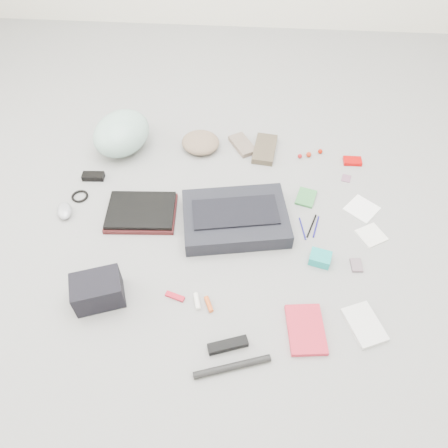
# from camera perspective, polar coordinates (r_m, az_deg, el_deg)

# --- Properties ---
(ground_plane) EXTENTS (4.00, 4.00, 0.00)m
(ground_plane) POSITION_cam_1_polar(r_m,az_deg,el_deg) (2.06, 0.00, -0.88)
(ground_plane) COLOR gray
(messenger_bag) EXTENTS (0.54, 0.42, 0.08)m
(messenger_bag) POSITION_cam_1_polar(r_m,az_deg,el_deg) (2.06, 1.49, 0.73)
(messenger_bag) COLOR black
(messenger_bag) RESTS_ON ground_plane
(bag_flap) EXTENTS (0.42, 0.24, 0.01)m
(bag_flap) POSITION_cam_1_polar(r_m,az_deg,el_deg) (2.02, 1.52, 1.57)
(bag_flap) COLOR black
(bag_flap) RESTS_ON messenger_bag
(laptop_sleeve) EXTENTS (0.35, 0.27, 0.02)m
(laptop_sleeve) POSITION_cam_1_polar(r_m,az_deg,el_deg) (2.15, -10.72, 1.39)
(laptop_sleeve) COLOR #491719
(laptop_sleeve) RESTS_ON ground_plane
(laptop) EXTENTS (0.33, 0.25, 0.02)m
(laptop) POSITION_cam_1_polar(r_m,az_deg,el_deg) (2.14, -10.81, 1.78)
(laptop) COLOR black
(laptop) RESTS_ON laptop_sleeve
(bike_helmet) EXTENTS (0.39, 0.42, 0.21)m
(bike_helmet) POSITION_cam_1_polar(r_m,az_deg,el_deg) (2.47, -13.24, 11.47)
(bike_helmet) COLOR #9BC8BB
(bike_helmet) RESTS_ON ground_plane
(beanie) EXTENTS (0.27, 0.26, 0.07)m
(beanie) POSITION_cam_1_polar(r_m,az_deg,el_deg) (2.46, -3.08, 10.59)
(beanie) COLOR #836A56
(beanie) RESTS_ON ground_plane
(mitten_left) EXTENTS (0.17, 0.20, 0.03)m
(mitten_left) POSITION_cam_1_polar(r_m,az_deg,el_deg) (2.48, 2.42, 10.30)
(mitten_left) COLOR #776559
(mitten_left) RESTS_ON ground_plane
(mitten_right) EXTENTS (0.14, 0.24, 0.03)m
(mitten_right) POSITION_cam_1_polar(r_m,az_deg,el_deg) (2.45, 5.34, 9.72)
(mitten_right) COLOR brown
(mitten_right) RESTS_ON ground_plane
(power_brick) EXTENTS (0.11, 0.06, 0.03)m
(power_brick) POSITION_cam_1_polar(r_m,az_deg,el_deg) (2.39, -16.70, 5.99)
(power_brick) COLOR black
(power_brick) RESTS_ON ground_plane
(cable_coil) EXTENTS (0.09, 0.09, 0.01)m
(cable_coil) POSITION_cam_1_polar(r_m,az_deg,el_deg) (2.32, -18.31, 3.46)
(cable_coil) COLOR black
(cable_coil) RESTS_ON ground_plane
(mouse) EXTENTS (0.10, 0.13, 0.04)m
(mouse) POSITION_cam_1_polar(r_m,az_deg,el_deg) (2.25, -20.12, 1.64)
(mouse) COLOR #9B9CA7
(mouse) RESTS_ON ground_plane
(camera_bag) EXTENTS (0.23, 0.20, 0.13)m
(camera_bag) POSITION_cam_1_polar(r_m,az_deg,el_deg) (1.87, -16.16, -8.36)
(camera_bag) COLOR black
(camera_bag) RESTS_ON ground_plane
(multitool) EXTENTS (0.09, 0.05, 0.01)m
(multitool) POSITION_cam_1_polar(r_m,az_deg,el_deg) (1.87, -6.42, -9.39)
(multitool) COLOR #B41224
(multitool) RESTS_ON ground_plane
(toiletry_tube_white) EXTENTS (0.04, 0.08, 0.02)m
(toiletry_tube_white) POSITION_cam_1_polar(r_m,az_deg,el_deg) (1.84, -3.55, -10.03)
(toiletry_tube_white) COLOR white
(toiletry_tube_white) RESTS_ON ground_plane
(toiletry_tube_orange) EXTENTS (0.05, 0.07, 0.02)m
(toiletry_tube_orange) POSITION_cam_1_polar(r_m,az_deg,el_deg) (1.83, -2.00, -10.42)
(toiletry_tube_orange) COLOR #CC501D
(toiletry_tube_orange) RESTS_ON ground_plane
(u_lock) EXTENTS (0.16, 0.09, 0.03)m
(u_lock) POSITION_cam_1_polar(r_m,az_deg,el_deg) (1.75, 0.51, -15.54)
(u_lock) COLOR black
(u_lock) RESTS_ON ground_plane
(bike_pump) EXTENTS (0.29, 0.12, 0.03)m
(bike_pump) POSITION_cam_1_polar(r_m,az_deg,el_deg) (1.72, 1.08, -18.13)
(bike_pump) COLOR black
(bike_pump) RESTS_ON ground_plane
(book_red) EXTENTS (0.16, 0.23, 0.02)m
(book_red) POSITION_cam_1_polar(r_m,az_deg,el_deg) (1.81, 10.63, -13.38)
(book_red) COLOR red
(book_red) RESTS_ON ground_plane
(book_white) EXTENTS (0.18, 0.21, 0.02)m
(book_white) POSITION_cam_1_polar(r_m,az_deg,el_deg) (1.88, 17.86, -12.40)
(book_white) COLOR silver
(book_white) RESTS_ON ground_plane
(notepad) EXTENTS (0.12, 0.14, 0.01)m
(notepad) POSITION_cam_1_polar(r_m,az_deg,el_deg) (2.23, 10.66, 3.43)
(notepad) COLOR #357C3F
(notepad) RESTS_ON ground_plane
(pen_blue) EXTENTS (0.03, 0.13, 0.01)m
(pen_blue) POSITION_cam_1_polar(r_m,az_deg,el_deg) (2.10, 10.22, -0.59)
(pen_blue) COLOR navy
(pen_blue) RESTS_ON ground_plane
(pen_black) EXTENTS (0.06, 0.14, 0.01)m
(pen_black) POSITION_cam_1_polar(r_m,az_deg,el_deg) (2.12, 11.37, -0.24)
(pen_black) COLOR black
(pen_black) RESTS_ON ground_plane
(pen_navy) EXTENTS (0.04, 0.13, 0.01)m
(pen_navy) POSITION_cam_1_polar(r_m,az_deg,el_deg) (2.12, 11.93, -0.34)
(pen_navy) COLOR navy
(pen_navy) RESTS_ON ground_plane
(accordion_wallet) EXTENTS (0.11, 0.09, 0.05)m
(accordion_wallet) POSITION_cam_1_polar(r_m,az_deg,el_deg) (1.99, 12.44, -4.39)
(accordion_wallet) COLOR #19A7A3
(accordion_wallet) RESTS_ON ground_plane
(card_deck) EXTENTS (0.05, 0.07, 0.01)m
(card_deck) POSITION_cam_1_polar(r_m,az_deg,el_deg) (2.02, 16.90, -5.17)
(card_deck) COLOR slate
(card_deck) RESTS_ON ground_plane
(napkin_top) EXTENTS (0.19, 0.19, 0.01)m
(napkin_top) POSITION_cam_1_polar(r_m,az_deg,el_deg) (2.25, 17.56, 1.90)
(napkin_top) COLOR white
(napkin_top) RESTS_ON ground_plane
(napkin_bottom) EXTENTS (0.15, 0.15, 0.01)m
(napkin_bottom) POSITION_cam_1_polar(r_m,az_deg,el_deg) (2.16, 18.69, -1.38)
(napkin_bottom) COLOR white
(napkin_bottom) RESTS_ON ground_plane
(lollipop_a) EXTENTS (0.03, 0.03, 0.02)m
(lollipop_a) POSITION_cam_1_polar(r_m,az_deg,el_deg) (2.44, 9.88, 8.74)
(lollipop_a) COLOR maroon
(lollipop_a) RESTS_ON ground_plane
(lollipop_b) EXTENTS (0.03, 0.03, 0.03)m
(lollipop_b) POSITION_cam_1_polar(r_m,az_deg,el_deg) (2.46, 11.01, 8.90)
(lollipop_b) COLOR #A5250F
(lollipop_b) RESTS_ON ground_plane
(lollipop_c) EXTENTS (0.03, 0.03, 0.03)m
(lollipop_c) POSITION_cam_1_polar(r_m,az_deg,el_deg) (2.49, 12.46, 9.25)
(lollipop_c) COLOR #A61100
(lollipop_c) RESTS_ON ground_plane
(altoids_tin) EXTENTS (0.10, 0.06, 0.02)m
(altoids_tin) POSITION_cam_1_polar(r_m,az_deg,el_deg) (2.48, 16.42, 7.89)
(altoids_tin) COLOR #B80606
(altoids_tin) RESTS_ON ground_plane
(stamp_sheet) EXTENTS (0.06, 0.06, 0.00)m
(stamp_sheet) POSITION_cam_1_polar(r_m,az_deg,el_deg) (2.38, 15.68, 5.76)
(stamp_sheet) COLOR #885874
(stamp_sheet) RESTS_ON ground_plane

